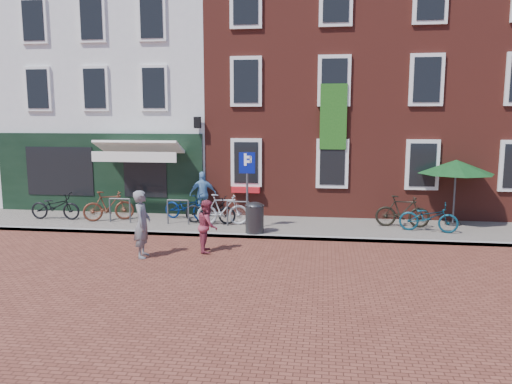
# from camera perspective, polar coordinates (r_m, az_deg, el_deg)

# --- Properties ---
(ground) EXTENTS (80.00, 80.00, 0.00)m
(ground) POSITION_cam_1_polar(r_m,az_deg,el_deg) (15.28, -4.68, -5.14)
(ground) COLOR brown
(sidewalk) EXTENTS (24.00, 3.00, 0.10)m
(sidewalk) POSITION_cam_1_polar(r_m,az_deg,el_deg) (16.53, -0.16, -3.87)
(sidewalk) COLOR slate
(sidewalk) RESTS_ON ground
(building_stucco) EXTENTS (8.00, 8.00, 9.00)m
(building_stucco) POSITION_cam_1_polar(r_m,az_deg,el_deg) (23.02, -13.38, 10.59)
(building_stucco) COLOR silver
(building_stucco) RESTS_ON ground
(building_brick_mid) EXTENTS (6.00, 8.00, 10.00)m
(building_brick_mid) POSITION_cam_1_polar(r_m,az_deg,el_deg) (21.55, 4.62, 12.27)
(building_brick_mid) COLOR maroon
(building_brick_mid) RESTS_ON ground
(building_brick_right) EXTENTS (6.00, 8.00, 10.00)m
(building_brick_right) POSITION_cam_1_polar(r_m,az_deg,el_deg) (22.04, 20.73, 11.67)
(building_brick_right) COLOR maroon
(building_brick_right) RESTS_ON ground
(litter_bin) EXTENTS (0.55, 0.55, 1.02)m
(litter_bin) POSITION_cam_1_polar(r_m,az_deg,el_deg) (15.24, -0.16, -2.74)
(litter_bin) COLOR #2E2F31
(litter_bin) RESTS_ON sidewalk
(parking_sign) EXTENTS (0.50, 0.08, 2.43)m
(parking_sign) POSITION_cam_1_polar(r_m,az_deg,el_deg) (15.54, -1.02, 1.78)
(parking_sign) COLOR #4C4C4F
(parking_sign) RESTS_ON sidewalk
(parasol) EXTENTS (2.39, 2.39, 2.24)m
(parasol) POSITION_cam_1_polar(r_m,az_deg,el_deg) (17.41, 21.78, 2.96)
(parasol) COLOR #4C4C4F
(parasol) RESTS_ON sidewalk
(woman) EXTENTS (0.51, 0.70, 1.75)m
(woman) POSITION_cam_1_polar(r_m,az_deg,el_deg) (13.29, -12.79, -3.56)
(woman) COLOR slate
(woman) RESTS_ON ground
(boy) EXTENTS (0.66, 0.78, 1.42)m
(boy) POSITION_cam_1_polar(r_m,az_deg,el_deg) (13.58, -5.53, -3.84)
(boy) COLOR #913243
(boy) RESTS_ON ground
(cafe_person) EXTENTS (1.01, 0.66, 1.59)m
(cafe_person) POSITION_cam_1_polar(r_m,az_deg,el_deg) (17.81, -6.05, -0.23)
(cafe_person) COLOR #6EA6D7
(cafe_person) RESTS_ON sidewalk
(bicycle_0) EXTENTS (1.75, 0.65, 0.91)m
(bicycle_0) POSITION_cam_1_polar(r_m,az_deg,el_deg) (18.58, -21.84, -1.51)
(bicycle_0) COLOR black
(bicycle_0) RESTS_ON sidewalk
(bicycle_1) EXTENTS (1.72, 1.18, 1.01)m
(bicycle_1) POSITION_cam_1_polar(r_m,az_deg,el_deg) (17.75, -16.39, -1.52)
(bicycle_1) COLOR #5D2B1B
(bicycle_1) RESTS_ON sidewalk
(bicycle_2) EXTENTS (1.84, 1.12, 0.91)m
(bicycle_2) POSITION_cam_1_polar(r_m,az_deg,el_deg) (17.37, -7.91, -1.64)
(bicycle_2) COLOR #031B4D
(bicycle_2) RESTS_ON sidewalk
(bicycle_3) EXTENTS (1.74, 0.72, 1.01)m
(bicycle_3) POSITION_cam_1_polar(r_m,az_deg,el_deg) (16.41, -3.79, -2.00)
(bicycle_3) COLOR #ACACAF
(bicycle_3) RESTS_ON sidewalk
(bicycle_4) EXTENTS (1.79, 0.77, 0.91)m
(bicycle_4) POSITION_cam_1_polar(r_m,az_deg,el_deg) (16.66, -5.21, -2.03)
(bicycle_4) COLOR black
(bicycle_4) RESTS_ON sidewalk
(bicycle_5) EXTENTS (1.72, 0.59, 1.01)m
(bicycle_5) POSITION_cam_1_polar(r_m,az_deg,el_deg) (16.73, 16.30, -2.13)
(bicycle_5) COLOR black
(bicycle_5) RESTS_ON sidewalk
(bicycle_6) EXTENTS (1.83, 0.95, 0.91)m
(bicycle_6) POSITION_cam_1_polar(r_m,az_deg,el_deg) (16.31, 19.00, -2.71)
(bicycle_6) COLOR #0A3446
(bicycle_6) RESTS_ON sidewalk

